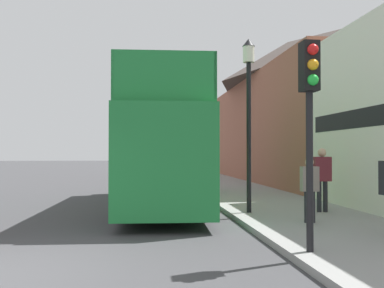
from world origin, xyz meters
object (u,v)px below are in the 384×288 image
tour_bus (162,150)px  lamp_post_nearest (249,93)px  pedestrian_second (310,184)px  traffic_signal (310,97)px  parked_car_ahead_of_bus (166,175)px  pedestrian_third (322,174)px  lamp_post_second (210,122)px

tour_bus → lamp_post_nearest: 4.02m
pedestrian_second → traffic_signal: size_ratio=0.43×
parked_car_ahead_of_bus → traffic_signal: (1.50, -15.62, 2.08)m
pedestrian_third → lamp_post_nearest: (-2.06, 0.17, 2.27)m
pedestrian_third → lamp_post_second: (-1.96, 7.85, 1.98)m
tour_bus → parked_car_ahead_of_bus: size_ratio=2.33×
tour_bus → pedestrian_second: tour_bus is taller
lamp_post_second → tour_bus: bearing=-116.5°
tour_bus → pedestrian_third: 5.36m
pedestrian_second → traffic_signal: 3.67m
pedestrian_second → lamp_post_second: lamp_post_second is taller
tour_bus → pedestrian_third: tour_bus is taller
tour_bus → lamp_post_nearest: lamp_post_nearest is taller
pedestrian_second → tour_bus: bearing=123.9°
parked_car_ahead_of_bus → tour_bus: bearing=-92.0°
traffic_signal → tour_bus: bearing=104.9°
pedestrian_third → lamp_post_nearest: size_ratio=0.37×
pedestrian_third → traffic_signal: size_ratio=0.50×
pedestrian_second → pedestrian_third: size_ratio=0.86×
traffic_signal → lamp_post_second: bearing=88.7°
parked_car_ahead_of_bus → traffic_signal: bearing=-82.1°
tour_bus → traffic_signal: tour_bus is taller
tour_bus → parked_car_ahead_of_bus: bearing=88.0°
parked_car_ahead_of_bus → pedestrian_second: bearing=-75.5°
tour_bus → lamp_post_second: bearing=65.9°
parked_car_ahead_of_bus → lamp_post_second: size_ratio=1.04×
pedestrian_third → lamp_post_second: 8.33m
parked_car_ahead_of_bus → pedestrian_second: size_ratio=2.98×
pedestrian_second → lamp_post_second: bearing=95.3°
lamp_post_second → pedestrian_second: bearing=-84.7°
traffic_signal → lamp_post_second: 12.69m
tour_bus → pedestrian_second: 5.92m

